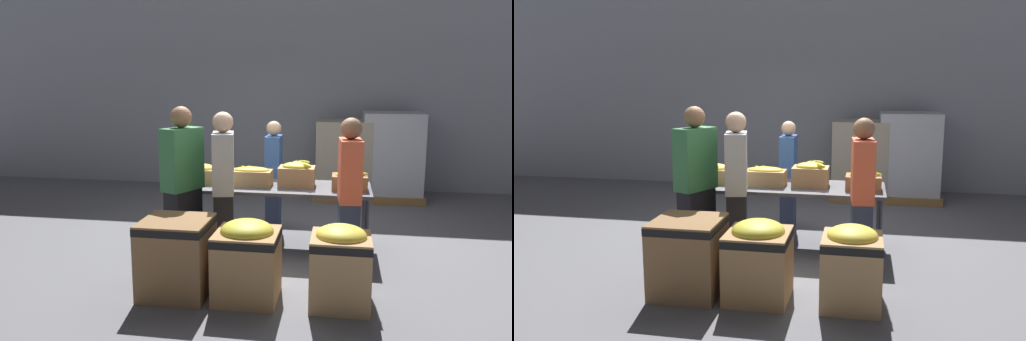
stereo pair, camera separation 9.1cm
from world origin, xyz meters
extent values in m
plane|color=slate|center=(0.00, 0.00, 0.00)|extent=(30.00, 30.00, 0.00)
cube|color=#9399A3|center=(0.00, 3.64, 2.00)|extent=(16.00, 0.08, 4.00)
cube|color=#4C4C51|center=(0.00, 0.00, 0.75)|extent=(2.35, 0.88, 0.04)
cylinder|color=#38383D|center=(-1.12, -0.38, 0.37)|extent=(0.05, 0.05, 0.73)
cylinder|color=#38383D|center=(1.12, -0.38, 0.37)|extent=(0.05, 0.05, 0.73)
cylinder|color=#38383D|center=(-1.12, 0.38, 0.37)|extent=(0.05, 0.05, 0.73)
cylinder|color=#38383D|center=(1.12, 0.38, 0.37)|extent=(0.05, 0.05, 0.73)
cube|color=#A37A4C|center=(-0.93, 0.03, 0.86)|extent=(0.41, 0.30, 0.18)
ellipsoid|color=yellow|center=(-0.93, 0.03, 0.96)|extent=(0.33, 0.27, 0.11)
ellipsoid|color=yellow|center=(-0.89, 0.01, 1.00)|extent=(0.10, 0.19, 0.05)
ellipsoid|color=yellow|center=(-0.86, 0.05, 0.98)|extent=(0.09, 0.17, 0.04)
ellipsoid|color=yellow|center=(-1.03, -0.01, 1.00)|extent=(0.15, 0.16, 0.05)
ellipsoid|color=yellow|center=(-1.02, 0.11, 0.98)|extent=(0.21, 0.05, 0.04)
cube|color=tan|center=(-0.27, -0.04, 0.87)|extent=(0.49, 0.29, 0.19)
ellipsoid|color=gold|center=(-0.27, -0.04, 0.97)|extent=(0.44, 0.23, 0.07)
ellipsoid|color=gold|center=(-0.38, -0.02, 0.99)|extent=(0.10, 0.15, 0.04)
ellipsoid|color=gold|center=(-0.33, -0.01, 0.99)|extent=(0.11, 0.21, 0.04)
cube|color=tan|center=(0.28, 0.02, 0.89)|extent=(0.43, 0.33, 0.24)
ellipsoid|color=gold|center=(0.28, 0.02, 1.02)|extent=(0.35, 0.29, 0.10)
ellipsoid|color=gold|center=(0.25, 0.09, 1.05)|extent=(0.11, 0.18, 0.06)
ellipsoid|color=gold|center=(0.40, -0.08, 1.05)|extent=(0.15, 0.19, 0.06)
ellipsoid|color=gold|center=(0.36, 0.08, 1.06)|extent=(0.17, 0.11, 0.04)
ellipsoid|color=gold|center=(0.30, 0.09, 1.05)|extent=(0.11, 0.15, 0.05)
cube|color=olive|center=(0.91, -0.07, 0.86)|extent=(0.41, 0.33, 0.17)
ellipsoid|color=gold|center=(0.91, -0.07, 0.95)|extent=(0.33, 0.26, 0.08)
ellipsoid|color=gold|center=(1.03, -0.07, 0.97)|extent=(0.22, 0.11, 0.06)
ellipsoid|color=gold|center=(0.97, -0.03, 0.99)|extent=(0.18, 0.13, 0.04)
ellipsoid|color=gold|center=(0.99, -0.13, 0.99)|extent=(0.18, 0.15, 0.03)
ellipsoid|color=gold|center=(0.97, 0.02, 0.99)|extent=(0.14, 0.12, 0.04)
cube|color=#2D3856|center=(-0.11, 0.78, 0.36)|extent=(0.19, 0.34, 0.71)
cube|color=#2D5199|center=(-0.11, 0.78, 1.01)|extent=(0.21, 0.41, 0.59)
sphere|color=#DBAD89|center=(-0.11, 0.78, 1.40)|extent=(0.20, 0.20, 0.20)
cube|color=black|center=(-0.48, -0.66, 0.41)|extent=(0.29, 0.42, 0.81)
cube|color=#B2B2B7|center=(-0.48, -0.66, 1.15)|extent=(0.32, 0.50, 0.67)
sphere|color=#DBAD89|center=(-0.48, -0.66, 1.60)|extent=(0.23, 0.23, 0.23)
cube|color=black|center=(-0.93, -0.71, 0.42)|extent=(0.37, 0.46, 0.84)
cube|color=#387A47|center=(-0.93, -0.71, 1.19)|extent=(0.42, 0.53, 0.69)
sphere|color=#896042|center=(-0.93, -0.71, 1.65)|extent=(0.24, 0.24, 0.24)
cube|color=#2D3856|center=(0.90, -0.74, 0.40)|extent=(0.24, 0.39, 0.79)
cube|color=#EA5B3D|center=(0.90, -0.74, 1.12)|extent=(0.26, 0.46, 0.65)
sphere|color=#896042|center=(0.90, -0.74, 1.56)|extent=(0.22, 0.22, 0.22)
cube|color=olive|center=(-0.73, -1.58, 0.37)|extent=(0.64, 0.64, 0.74)
cube|color=black|center=(-0.73, -1.58, 0.69)|extent=(0.64, 0.64, 0.07)
cube|color=#A37A4C|center=(-0.03, -1.58, 0.33)|extent=(0.59, 0.59, 0.66)
cube|color=black|center=(-0.03, -1.58, 0.60)|extent=(0.59, 0.59, 0.07)
ellipsoid|color=gold|center=(-0.03, -1.58, 0.67)|extent=(0.50, 0.50, 0.21)
cube|color=tan|center=(0.83, -1.58, 0.33)|extent=(0.54, 0.54, 0.66)
cube|color=black|center=(0.83, -1.58, 0.61)|extent=(0.54, 0.54, 0.07)
ellipsoid|color=yellow|center=(0.83, -1.58, 0.67)|extent=(0.46, 0.46, 0.19)
cube|color=olive|center=(0.85, 2.89, 0.07)|extent=(1.02, 1.02, 0.13)
cube|color=#A39984|center=(0.85, 2.89, 0.75)|extent=(0.94, 0.94, 1.24)
cube|color=olive|center=(1.67, 2.93, 0.07)|extent=(1.09, 1.09, 0.13)
cube|color=#B2B7C1|center=(1.67, 2.93, 0.82)|extent=(1.00, 1.00, 1.38)
camera|label=1|loc=(0.81, -5.96, 2.03)|focal=35.00mm
camera|label=2|loc=(0.90, -5.95, 2.03)|focal=35.00mm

